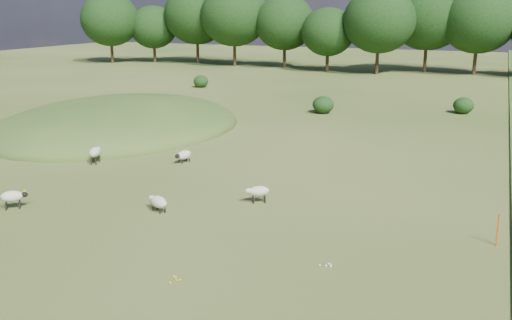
% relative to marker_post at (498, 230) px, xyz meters
% --- Properties ---
extents(ground, '(160.00, 160.00, 0.00)m').
position_rel_marker_post_xyz_m(ground, '(-13.07, 20.11, -0.60)').
color(ground, '#345219').
rests_on(ground, ground).
extents(mound, '(16.00, 20.00, 4.00)m').
position_rel_marker_post_xyz_m(mound, '(-25.07, 12.11, -0.60)').
color(mound, '#33561E').
rests_on(mound, ground).
extents(treeline, '(96.28, 14.66, 11.70)m').
position_rel_marker_post_xyz_m(treeline, '(-14.13, 55.55, 5.97)').
color(treeline, black).
rests_on(treeline, ground).
extents(shrubs, '(28.48, 11.51, 1.40)m').
position_rel_marker_post_xyz_m(shrubs, '(-15.08, 27.51, 0.07)').
color(shrubs, black).
rests_on(shrubs, ground).
extents(marker_post, '(0.06, 0.06, 1.20)m').
position_rel_marker_post_xyz_m(marker_post, '(0.00, 0.00, 0.00)').
color(marker_post, '#D8590C').
rests_on(marker_post, ground).
extents(sheep_0, '(0.86, 1.29, 0.90)m').
position_rel_marker_post_xyz_m(sheep_0, '(-20.33, 3.49, 0.03)').
color(sheep_0, beige).
rests_on(sheep_0, ground).
extents(sheep_1, '(1.06, 0.86, 0.76)m').
position_rel_marker_post_xyz_m(sheep_1, '(-9.60, 0.94, -0.07)').
color(sheep_1, beige).
rests_on(sheep_1, ground).
extents(sheep_3, '(1.07, 0.97, 0.80)m').
position_rel_marker_post_xyz_m(sheep_3, '(-18.78, -3.83, -0.04)').
color(sheep_3, beige).
rests_on(sheep_3, ground).
extents(sheep_4, '(0.72, 1.22, 0.68)m').
position_rel_marker_post_xyz_m(sheep_4, '(-15.96, 5.50, -0.17)').
color(sheep_4, beige).
rests_on(sheep_4, ground).
extents(sheep_5, '(1.20, 0.86, 0.67)m').
position_rel_marker_post_xyz_m(sheep_5, '(-13.01, -1.69, -0.18)').
color(sheep_5, beige).
rests_on(sheep_5, ground).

